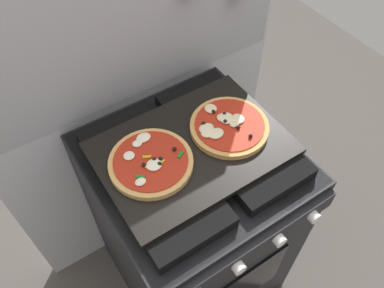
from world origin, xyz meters
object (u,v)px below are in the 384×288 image
Objects in this scene: stove at (192,222)px; baking_tray at (192,148)px; pizza_right at (228,126)px; pizza_left at (151,162)px.

stove is 1.67× the size of baking_tray.
baking_tray is (0.00, 0.00, 0.46)m from stove.
stove is 0.49m from pizza_right.
baking_tray is at bearing -3.86° from pizza_left.
pizza_right is at bearing -1.60° from baking_tray.
pizza_left is at bearing 176.14° from baking_tray.
baking_tray is 0.13m from pizza_left.
pizza_left is 1.00× the size of pizza_right.
stove is at bearing 179.14° from pizza_right.
baking_tray is at bearing 90.00° from stove.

